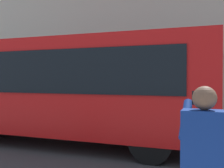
# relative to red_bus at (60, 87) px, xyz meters

# --- Properties ---
(ground_plane) EXTENTS (60.00, 60.00, 0.00)m
(ground_plane) POSITION_rel_red_bus_xyz_m (-3.50, -0.28, -1.68)
(ground_plane) COLOR #38383A
(red_bus) EXTENTS (9.05, 2.54, 3.08)m
(red_bus) POSITION_rel_red_bus_xyz_m (0.00, 0.00, 0.00)
(red_bus) COLOR red
(red_bus) RESTS_ON ground_plane
(pedestrian_photographer) EXTENTS (0.53, 0.52, 1.70)m
(pedestrian_photographer) POSITION_rel_red_bus_xyz_m (-4.32, 4.57, -0.54)
(pedestrian_photographer) COLOR #2D2D33
(pedestrian_photographer) RESTS_ON sidewalk_curb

